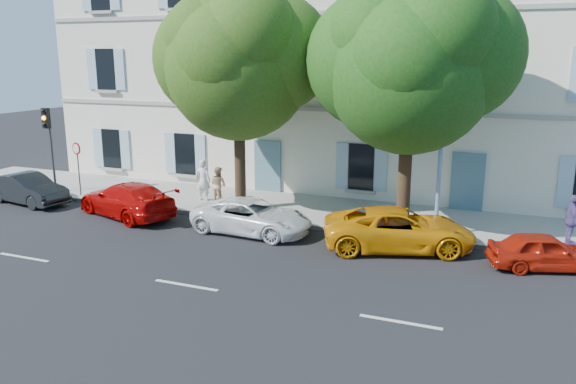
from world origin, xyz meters
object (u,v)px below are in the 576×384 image
at_px(car_white_coupe, 252,217).
at_px(traffic_light, 48,132).
at_px(car_red_hatchback, 545,251).
at_px(pedestrian_b, 218,185).
at_px(tree_left, 238,67).
at_px(car_dark_sedan, 28,189).
at_px(pedestrian_c, 572,220).
at_px(pedestrian_a, 203,180).
at_px(car_red_coupe, 127,199).
at_px(car_yellow_supercar, 399,229).
at_px(street_lamp, 442,117).
at_px(tree_right, 410,70).
at_px(road_sign, 77,157).

distance_m(car_white_coupe, traffic_light, 11.32).
bearing_deg(car_red_hatchback, pedestrian_b, 59.35).
bearing_deg(tree_left, pedestrian_b, 158.22).
bearing_deg(car_dark_sedan, car_red_hatchback, -81.16).
bearing_deg(car_dark_sedan, pedestrian_b, -62.23).
relative_size(car_white_coupe, pedestrian_c, 2.58).
distance_m(pedestrian_a, pedestrian_c, 14.26).
bearing_deg(car_red_coupe, car_white_coupe, 107.85).
relative_size(car_red_coupe, car_red_hatchback, 1.45).
bearing_deg(tree_left, car_red_coupe, -151.36).
relative_size(car_dark_sedan, car_white_coupe, 0.90).
height_order(car_yellow_supercar, pedestrian_c, pedestrian_c).
bearing_deg(pedestrian_b, street_lamp, -171.09).
height_order(tree_left, pedestrian_b, tree_left).
bearing_deg(pedestrian_c, car_dark_sedan, 84.64).
distance_m(car_yellow_supercar, traffic_light, 16.43).
bearing_deg(car_red_coupe, traffic_light, -87.95).
height_order(car_white_coupe, tree_right, tree_right).
height_order(car_yellow_supercar, tree_left, tree_left).
relative_size(car_dark_sedan, car_red_hatchback, 1.21).
bearing_deg(car_yellow_supercar, pedestrian_a, 54.68).
distance_m(car_red_hatchback, tree_left, 12.64).
height_order(traffic_light, street_lamp, street_lamp).
relative_size(car_dark_sedan, pedestrian_a, 2.21).
distance_m(car_red_coupe, pedestrian_a, 3.42).
distance_m(car_yellow_supercar, road_sign, 14.74).
xyz_separation_m(car_yellow_supercar, pedestrian_b, (-8.18, 2.60, 0.25)).
height_order(car_red_hatchback, traffic_light, traffic_light).
xyz_separation_m(tree_right, pedestrian_b, (-8.00, 1.01, -4.84)).
height_order(car_red_coupe, car_red_hatchback, car_red_coupe).
distance_m(car_red_coupe, tree_left, 6.84).
bearing_deg(traffic_light, street_lamp, -0.70).
xyz_separation_m(car_white_coupe, tree_right, (5.08, 1.81, 5.16)).
height_order(car_yellow_supercar, road_sign, road_sign).
height_order(tree_right, road_sign, tree_right).
height_order(road_sign, pedestrian_a, road_sign).
relative_size(car_white_coupe, pedestrian_a, 2.45).
bearing_deg(car_white_coupe, traffic_light, 84.06).
bearing_deg(street_lamp, car_white_coupe, -166.16).
distance_m(traffic_light, pedestrian_b, 8.34).
distance_m(tree_left, pedestrian_b, 5.08).
xyz_separation_m(car_yellow_supercar, street_lamp, (1.00, 1.33, 3.60)).
relative_size(car_red_coupe, street_lamp, 0.65).
bearing_deg(road_sign, pedestrian_c, 1.72).
bearing_deg(pedestrian_b, tree_right, -170.40).
height_order(car_white_coupe, road_sign, road_sign).
xyz_separation_m(car_yellow_supercar, pedestrian_a, (-8.98, 2.75, 0.36)).
height_order(car_yellow_supercar, pedestrian_b, pedestrian_b).
bearing_deg(pedestrian_b, pedestrian_a, 6.23).
bearing_deg(road_sign, car_yellow_supercar, -5.79).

